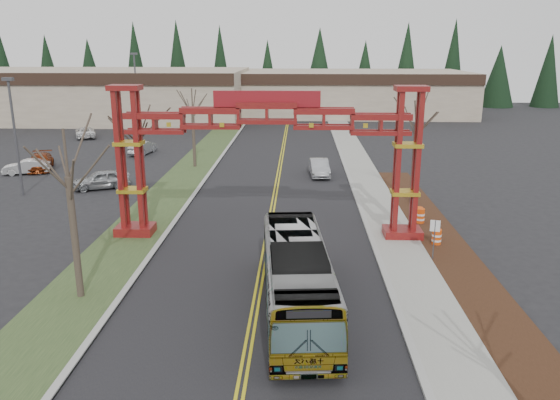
{
  "coord_description": "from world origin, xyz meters",
  "views": [
    {
      "loc": [
        1.88,
        -12.82,
        11.0
      ],
      "look_at": [
        0.9,
        13.73,
        3.48
      ],
      "focal_mm": 35.0,
      "sensor_mm": 36.0,
      "label": 1
    }
  ],
  "objects_px": {
    "light_pole_far": "(136,85)",
    "parked_car_near_a": "(101,179)",
    "parked_car_far_b": "(85,132)",
    "parked_car_mid_a": "(40,162)",
    "barrel_south": "(437,238)",
    "silver_sedan": "(319,168)",
    "street_sign": "(435,232)",
    "transit_bus": "(297,278)",
    "barrel_mid": "(420,217)",
    "bare_tree_median_far": "(193,110)",
    "light_pole_near": "(14,129)",
    "gateway_arch": "(267,137)",
    "retail_building_east": "(349,93)",
    "bare_tree_median_mid": "(139,136)",
    "bare_tree_right_far": "(416,125)",
    "parked_car_far_a": "(143,147)",
    "bare_tree_median_near": "(68,178)",
    "barrel_north": "(419,214)",
    "parked_car_near_b": "(26,167)",
    "retail_building_west": "(95,94)"
  },
  "relations": [
    {
      "from": "silver_sedan",
      "to": "street_sign",
      "type": "distance_m",
      "value": 20.27
    },
    {
      "from": "parked_car_near_a",
      "to": "parked_car_far_b",
      "type": "relative_size",
      "value": 0.91
    },
    {
      "from": "bare_tree_median_mid",
      "to": "light_pole_near",
      "type": "distance_m",
      "value": 13.14
    },
    {
      "from": "transit_bus",
      "to": "parked_car_far_a",
      "type": "distance_m",
      "value": 38.55
    },
    {
      "from": "street_sign",
      "to": "light_pole_far",
      "type": "bearing_deg",
      "value": 121.98
    },
    {
      "from": "parked_car_mid_a",
      "to": "barrel_south",
      "type": "relative_size",
      "value": 5.0
    },
    {
      "from": "retail_building_east",
      "to": "bare_tree_median_far",
      "type": "relative_size",
      "value": 5.21
    },
    {
      "from": "parked_car_far_b",
      "to": "silver_sedan",
      "type": "bearing_deg",
      "value": 122.53
    },
    {
      "from": "bare_tree_right_far",
      "to": "bare_tree_median_mid",
      "type": "bearing_deg",
      "value": -163.02
    },
    {
      "from": "parked_car_mid_a",
      "to": "bare_tree_median_mid",
      "type": "bearing_deg",
      "value": -66.73
    },
    {
      "from": "transit_bus",
      "to": "barrel_mid",
      "type": "xyz_separation_m",
      "value": [
        7.79,
        12.14,
        -1.02
      ]
    },
    {
      "from": "bare_tree_median_near",
      "to": "barrel_south",
      "type": "relative_size",
      "value": 7.72
    },
    {
      "from": "retail_building_east",
      "to": "parked_car_near_b",
      "type": "relative_size",
      "value": 9.68
    },
    {
      "from": "parked_car_near_b",
      "to": "street_sign",
      "type": "height_order",
      "value": "street_sign"
    },
    {
      "from": "retail_building_east",
      "to": "barrel_south",
      "type": "relative_size",
      "value": 38.15
    },
    {
      "from": "bare_tree_median_far",
      "to": "parked_car_far_a",
      "type": "bearing_deg",
      "value": 137.2
    },
    {
      "from": "retail_building_west",
      "to": "light_pole_far",
      "type": "distance_m",
      "value": 14.31
    },
    {
      "from": "silver_sedan",
      "to": "parked_car_near_b",
      "type": "distance_m",
      "value": 26.04
    },
    {
      "from": "parked_car_mid_a",
      "to": "street_sign",
      "type": "height_order",
      "value": "street_sign"
    },
    {
      "from": "bare_tree_right_far",
      "to": "barrel_north",
      "type": "bearing_deg",
      "value": -94.25
    },
    {
      "from": "barrel_south",
      "to": "bare_tree_right_far",
      "type": "bearing_deg",
      "value": 88.08
    },
    {
      "from": "light_pole_far",
      "to": "parked_car_near_a",
      "type": "bearing_deg",
      "value": -78.81
    },
    {
      "from": "parked_car_near_a",
      "to": "retail_building_east",
      "type": "bearing_deg",
      "value": 130.57
    },
    {
      "from": "parked_car_far_a",
      "to": "parked_car_far_b",
      "type": "bearing_deg",
      "value": -37.84
    },
    {
      "from": "parked_car_near_b",
      "to": "transit_bus",
      "type": "bearing_deg",
      "value": 27.14
    },
    {
      "from": "street_sign",
      "to": "barrel_south",
      "type": "distance_m",
      "value": 2.6
    },
    {
      "from": "bare_tree_right_far",
      "to": "barrel_south",
      "type": "bearing_deg",
      "value": -91.92
    },
    {
      "from": "retail_building_east",
      "to": "barrel_north",
      "type": "distance_m",
      "value": 58.52
    },
    {
      "from": "parked_car_near_b",
      "to": "bare_tree_right_far",
      "type": "xyz_separation_m",
      "value": [
        32.44,
        -8.24,
        5.01
      ]
    },
    {
      "from": "parked_car_near_b",
      "to": "barrel_south",
      "type": "relative_size",
      "value": 3.94
    },
    {
      "from": "gateway_arch",
      "to": "retail_building_east",
      "type": "relative_size",
      "value": 0.48
    },
    {
      "from": "parked_car_mid_a",
      "to": "retail_building_east",
      "type": "bearing_deg",
      "value": 35.39
    },
    {
      "from": "silver_sedan",
      "to": "parked_car_far_b",
      "type": "distance_m",
      "value": 34.51
    },
    {
      "from": "gateway_arch",
      "to": "transit_bus",
      "type": "relative_size",
      "value": 1.64
    },
    {
      "from": "gateway_arch",
      "to": "bare_tree_median_far",
      "type": "bearing_deg",
      "value": 112.69
    },
    {
      "from": "silver_sedan",
      "to": "parked_car_mid_a",
      "type": "height_order",
      "value": "silver_sedan"
    },
    {
      "from": "bare_tree_median_far",
      "to": "light_pole_near",
      "type": "xyz_separation_m",
      "value": [
        -11.3,
        -10.42,
        -0.26
      ]
    },
    {
      "from": "parked_car_far_b",
      "to": "street_sign",
      "type": "xyz_separation_m",
      "value": [
        33.78,
        -39.15,
        0.94
      ]
    },
    {
      "from": "gateway_arch",
      "to": "barrel_mid",
      "type": "distance_m",
      "value": 11.34
    },
    {
      "from": "transit_bus",
      "to": "parked_car_far_a",
      "type": "relative_size",
      "value": 2.59
    },
    {
      "from": "parked_car_near_a",
      "to": "barrel_north",
      "type": "xyz_separation_m",
      "value": [
        23.63,
        -7.34,
        -0.31
      ]
    },
    {
      "from": "parked_car_mid_a",
      "to": "bare_tree_median_mid",
      "type": "distance_m",
      "value": 21.47
    },
    {
      "from": "silver_sedan",
      "to": "barrel_south",
      "type": "bearing_deg",
      "value": -74.31
    },
    {
      "from": "transit_bus",
      "to": "barrel_north",
      "type": "xyz_separation_m",
      "value": [
        7.9,
        13.02,
        -1.1
      ]
    },
    {
      "from": "light_pole_near",
      "to": "barrel_south",
      "type": "distance_m",
      "value": 31.01
    },
    {
      "from": "transit_bus",
      "to": "light_pole_near",
      "type": "relative_size",
      "value": 1.26
    },
    {
      "from": "gateway_arch",
      "to": "street_sign",
      "type": "height_order",
      "value": "gateway_arch"
    },
    {
      "from": "bare_tree_median_mid",
      "to": "retail_building_east",
      "type": "bearing_deg",
      "value": 73.28
    },
    {
      "from": "gateway_arch",
      "to": "light_pole_far",
      "type": "relative_size",
      "value": 1.79
    },
    {
      "from": "silver_sedan",
      "to": "parked_car_far_b",
      "type": "xyz_separation_m",
      "value": [
        -28.38,
        19.64,
        -0.06
      ]
    }
  ]
}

